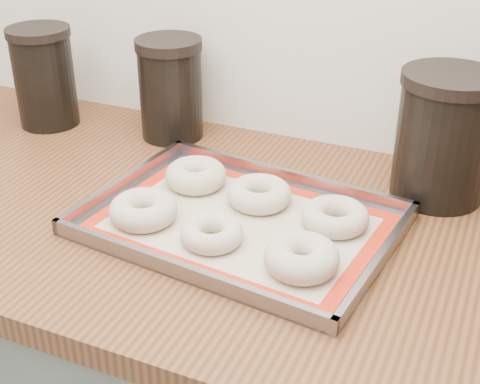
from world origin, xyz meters
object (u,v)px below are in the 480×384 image
at_px(bagel_back_left, 196,175).
at_px(canister_mid, 171,88).
at_px(bagel_front_right, 302,257).
at_px(canister_left, 44,77).
at_px(baking_tray, 240,222).
at_px(bagel_front_left, 143,210).
at_px(bagel_front_mid, 212,233).
at_px(bagel_back_right, 335,217).
at_px(canister_right, 444,136).
at_px(bagel_back_mid, 259,194).

xyz_separation_m(bagel_back_left, canister_mid, (-0.14, 0.18, 0.07)).
relative_size(bagel_front_right, canister_left, 0.52).
height_order(baking_tray, canister_left, canister_left).
distance_m(bagel_front_left, bagel_front_mid, 0.12).
xyz_separation_m(bagel_front_mid, bagel_back_right, (0.15, 0.12, 0.00)).
distance_m(bagel_front_mid, canister_mid, 0.41).
xyz_separation_m(bagel_front_mid, canister_left, (-0.51, 0.28, 0.08)).
bearing_deg(baking_tray, canister_right, 40.73).
height_order(baking_tray, bagel_front_right, bagel_front_right).
xyz_separation_m(bagel_back_left, bagel_back_mid, (0.12, -0.01, -0.00)).
height_order(bagel_front_left, bagel_back_right, bagel_front_left).
bearing_deg(bagel_front_left, bagel_back_left, 80.59).
height_order(canister_left, canister_right, canister_right).
xyz_separation_m(baking_tray, canister_right, (0.26, 0.22, 0.10)).
bearing_deg(bagel_front_right, bagel_front_left, 174.40).
xyz_separation_m(canister_left, canister_right, (0.78, 0.01, 0.01)).
bearing_deg(bagel_front_left, canister_left, 145.28).
height_order(bagel_front_left, bagel_back_left, bagel_back_left).
bearing_deg(bagel_back_right, bagel_back_left, 172.81).
xyz_separation_m(baking_tray, canister_left, (-0.52, 0.21, 0.09)).
relative_size(bagel_back_mid, canister_mid, 0.53).
bearing_deg(canister_left, bagel_front_mid, -28.83).
height_order(bagel_back_left, bagel_back_mid, bagel_back_left).
bearing_deg(canister_mid, bagel_front_right, -41.17).
xyz_separation_m(bagel_back_right, canister_right, (0.12, 0.17, 0.09)).
bearing_deg(baking_tray, bagel_front_mid, -104.07).
distance_m(bagel_front_mid, canister_left, 0.58).
height_order(baking_tray, bagel_back_left, bagel_back_left).
relative_size(canister_left, canister_mid, 1.02).
xyz_separation_m(bagel_front_right, canister_left, (-0.65, 0.29, 0.08)).
bearing_deg(bagel_front_right, canister_right, 66.23).
relative_size(bagel_front_left, canister_right, 0.50).
relative_size(bagel_back_right, canister_right, 0.48).
height_order(canister_mid, canister_right, canister_right).
bearing_deg(canister_left, baking_tray, -22.19).
distance_m(bagel_back_mid, bagel_back_right, 0.13).
bearing_deg(bagel_back_right, canister_left, 166.15).
distance_m(bagel_back_left, canister_right, 0.41).
height_order(baking_tray, canister_right, canister_right).
bearing_deg(baking_tray, canister_mid, 135.00).
bearing_deg(bagel_front_mid, baking_tray, 75.93).
relative_size(baking_tray, bagel_back_left, 4.77).
xyz_separation_m(bagel_back_left, bagel_back_right, (0.25, -0.03, -0.00)).
xyz_separation_m(bagel_back_mid, canister_mid, (-0.26, 0.19, 0.08)).
relative_size(baking_tray, canister_mid, 2.54).
bearing_deg(baking_tray, bagel_front_right, -31.62).
relative_size(bagel_front_mid, canister_left, 0.47).
height_order(baking_tray, bagel_back_right, bagel_back_right).
relative_size(bagel_front_mid, bagel_back_left, 0.90).
bearing_deg(bagel_front_mid, bagel_front_left, 173.66).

